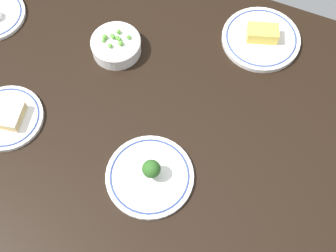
# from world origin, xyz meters

# --- Properties ---
(dining_table) EXTENTS (1.59, 1.07, 0.04)m
(dining_table) POSITION_xyz_m (0.00, 0.00, 0.02)
(dining_table) COLOR black
(dining_table) RESTS_ON ground
(plate_sandwich) EXTENTS (0.20, 0.20, 0.04)m
(plate_sandwich) POSITION_xyz_m (-0.41, -0.14, 0.05)
(plate_sandwich) COLOR white
(plate_sandwich) RESTS_ON dining_table
(plate_cheese) EXTENTS (0.23, 0.23, 0.05)m
(plate_cheese) POSITION_xyz_m (0.14, 0.38, 0.05)
(plate_cheese) COLOR white
(plate_cheese) RESTS_ON dining_table
(bowl_peas) EXTENTS (0.14, 0.14, 0.06)m
(bowl_peas) POSITION_xyz_m (-0.24, 0.18, 0.06)
(bowl_peas) COLOR white
(bowl_peas) RESTS_ON dining_table
(plate_broccoli) EXTENTS (0.22, 0.22, 0.07)m
(plate_broccoli) POSITION_xyz_m (0.01, -0.14, 0.05)
(plate_broccoli) COLOR white
(plate_broccoli) RESTS_ON dining_table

